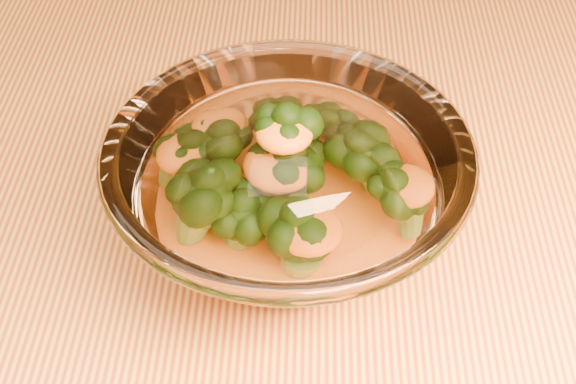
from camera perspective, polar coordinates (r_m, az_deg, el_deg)
The scene contains 3 objects.
glass_bowl at distance 0.48m, azimuth -0.00°, elevation -0.39°, with size 0.22×0.22×0.10m.
cheese_sauce at distance 0.50m, azimuth -0.00°, elevation -2.03°, with size 0.11×0.11×0.03m, color orange.
broccoli_heap at distance 0.48m, azimuth -0.47°, elevation 0.95°, with size 0.15×0.13×0.07m.
Camera 1 is at (0.00, -0.26, 1.14)m, focal length 50.00 mm.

